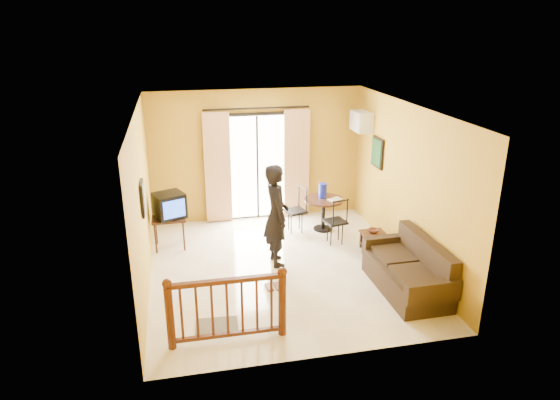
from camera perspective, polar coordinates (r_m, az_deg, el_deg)
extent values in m
plane|color=beige|center=(8.86, 0.17, -7.81)|extent=(5.00, 5.00, 0.00)
plane|color=white|center=(7.95, 0.20, 10.35)|extent=(5.00, 5.00, 0.00)
plane|color=#B78C23|center=(10.65, -2.67, 5.10)|extent=(4.50, 0.00, 4.50)
plane|color=#B78C23|center=(6.07, 5.21, -6.85)|extent=(4.50, 0.00, 4.50)
plane|color=#B78C23|center=(8.15, -15.47, -0.34)|extent=(0.00, 5.00, 5.00)
plane|color=#B78C23|center=(9.02, 14.30, 1.73)|extent=(0.00, 5.00, 5.00)
cube|color=black|center=(10.70, -2.63, 3.79)|extent=(1.34, 0.03, 2.34)
cube|color=white|center=(10.67, -2.60, 3.74)|extent=(1.20, 0.04, 2.20)
cube|color=black|center=(10.65, -2.59, 3.71)|extent=(0.04, 0.02, 2.20)
cube|color=beige|center=(10.51, -7.15, 3.63)|extent=(0.55, 0.08, 2.35)
cube|color=beige|center=(10.77, 1.91, 4.19)|extent=(0.55, 0.08, 2.35)
cylinder|color=black|center=(10.34, -2.67, 10.44)|extent=(2.20, 0.04, 0.04)
cube|color=black|center=(9.63, -12.62, -2.03)|extent=(0.62, 0.52, 0.04)
cylinder|color=black|center=(9.57, -14.03, -4.26)|extent=(0.04, 0.04, 0.60)
cylinder|color=black|center=(9.55, -10.93, -4.04)|extent=(0.04, 0.04, 0.60)
cylinder|color=black|center=(9.94, -13.98, -3.30)|extent=(0.04, 0.04, 0.60)
cylinder|color=black|center=(9.93, -11.00, -3.09)|extent=(0.04, 0.04, 0.60)
cube|color=black|center=(9.54, -12.55, -0.60)|extent=(0.66, 0.64, 0.47)
cube|color=blue|center=(9.33, -11.99, -1.03)|extent=(0.39, 0.17, 0.34)
cube|color=black|center=(7.91, -15.42, 0.21)|extent=(0.04, 0.42, 0.52)
cube|color=#504B45|center=(7.91, -15.24, 0.22)|extent=(0.01, 0.34, 0.44)
cylinder|color=black|center=(10.22, 5.01, 0.02)|extent=(0.81, 0.81, 0.04)
cylinder|color=black|center=(10.34, 4.96, -1.68)|extent=(0.08, 0.08, 0.65)
cylinder|color=black|center=(10.46, 4.91, -3.27)|extent=(0.39, 0.39, 0.03)
cylinder|color=#121CAC|center=(10.23, 4.91, 1.07)|extent=(0.16, 0.16, 0.31)
cube|color=beige|center=(10.18, 6.30, 0.07)|extent=(0.33, 0.28, 0.02)
cube|color=white|center=(10.50, 9.29, 8.86)|extent=(0.30, 0.60, 0.40)
cube|color=gray|center=(10.45, 8.51, 8.85)|extent=(0.02, 0.56, 0.36)
cube|color=black|center=(10.07, 11.08, 5.35)|extent=(0.04, 0.50, 0.60)
cube|color=black|center=(10.06, 10.95, 5.35)|extent=(0.01, 0.42, 0.52)
cube|color=black|center=(9.38, 11.11, -4.27)|extent=(0.44, 0.80, 0.04)
cube|color=black|center=(9.47, 11.01, -5.55)|extent=(0.40, 0.76, 0.03)
cube|color=black|center=(9.09, 10.86, -6.25)|extent=(0.05, 0.05, 0.34)
cube|color=black|center=(9.22, 12.91, -5.99)|extent=(0.05, 0.05, 0.34)
cube|color=black|center=(9.68, 9.26, -4.45)|extent=(0.05, 0.05, 0.34)
cube|color=black|center=(9.81, 11.21, -4.24)|extent=(0.05, 0.05, 0.34)
imported|color=#552B1D|center=(9.54, 10.63, -3.48)|extent=(0.21, 0.21, 0.06)
cube|color=black|center=(8.35, 14.21, -8.69)|extent=(0.86, 1.69, 0.42)
cube|color=black|center=(8.32, 16.38, -6.17)|extent=(0.21, 1.68, 0.58)
cube|color=black|center=(7.62, 17.02, -9.96)|extent=(0.84, 0.18, 0.31)
cube|color=black|center=(8.90, 12.08, -4.98)|extent=(0.84, 0.18, 0.31)
cube|color=black|center=(7.93, 15.15, -8.42)|extent=(0.58, 0.69, 0.10)
cube|color=black|center=(8.51, 12.96, -6.18)|extent=(0.58, 0.69, 0.10)
imported|color=black|center=(8.68, -0.43, -1.76)|extent=(0.47, 0.69, 1.83)
cylinder|color=#471E0F|center=(6.83, -12.46, -13.04)|extent=(0.11, 0.11, 0.92)
cylinder|color=#471E0F|center=(6.94, 0.26, -11.93)|extent=(0.11, 0.11, 0.92)
sphere|color=#471E0F|center=(6.57, -12.79, -9.30)|extent=(0.13, 0.13, 0.13)
sphere|color=#471E0F|center=(6.69, 0.27, -8.21)|extent=(0.13, 0.13, 0.13)
cube|color=#471E0F|center=(6.61, -6.18, -9.19)|extent=(1.55, 0.08, 0.06)
cube|color=#471E0F|center=(7.04, -5.93, -15.02)|extent=(1.55, 0.06, 0.05)
cube|color=#575246|center=(7.40, -7.23, -14.04)|extent=(0.63, 0.44, 0.02)
cube|color=#552B1D|center=(8.26, -1.22, -9.91)|extent=(0.11, 0.25, 0.03)
cube|color=#552B1D|center=(8.28, -0.25, -9.81)|extent=(0.11, 0.25, 0.03)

